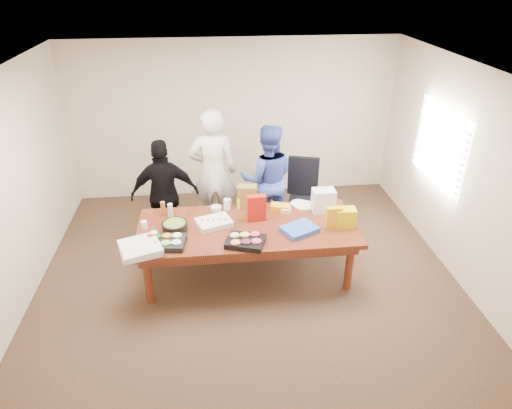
{
  "coord_description": "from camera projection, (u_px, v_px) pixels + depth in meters",
  "views": [
    {
      "loc": [
        -0.42,
        -4.9,
        3.74
      ],
      "look_at": [
        0.12,
        0.1,
        1.0
      ],
      "focal_mm": 31.5,
      "sensor_mm": 36.0,
      "label": 1
    }
  ],
  "objects": [
    {
      "name": "clear_cup_a",
      "position": [
        154.0,
        236.0,
        5.43
      ],
      "size": [
        0.1,
        0.1,
        0.12
      ],
      "primitive_type": "cylinder",
      "rotation": [
        0.0,
        0.0,
        -0.12
      ],
      "color": "white",
      "rests_on": "conference_table"
    },
    {
      "name": "dressing_bottle",
      "position": [
        163.0,
        209.0,
        5.96
      ],
      "size": [
        0.08,
        0.08,
        0.2
      ],
      "primitive_type": "cylinder",
      "rotation": [
        0.0,
        0.0,
        -0.25
      ],
      "color": "brown",
      "rests_on": "conference_table"
    },
    {
      "name": "pizza_box_lower",
      "position": [
        140.0,
        249.0,
        5.24
      ],
      "size": [
        0.55,
        0.55,
        0.05
      ],
      "primitive_type": "cube",
      "rotation": [
        0.0,
        0.0,
        0.29
      ],
      "color": "silver",
      "rests_on": "conference_table"
    },
    {
      "name": "sheet_cake",
      "position": [
        214.0,
        223.0,
        5.75
      ],
      "size": [
        0.51,
        0.44,
        0.07
      ],
      "primitive_type": "cube",
      "rotation": [
        0.0,
        0.0,
        0.34
      ],
      "color": "silver",
      "rests_on": "conference_table"
    },
    {
      "name": "chip_bag_yellow",
      "position": [
        334.0,
        218.0,
        5.64
      ],
      "size": [
        0.2,
        0.08,
        0.3
      ],
      "primitive_type": "cube",
      "rotation": [
        0.0,
        0.0,
        0.02
      ],
      "color": "#EBAA10",
      "rests_on": "conference_table"
    },
    {
      "name": "wall_right",
      "position": [
        461.0,
        174.0,
        5.72
      ],
      "size": [
        0.04,
        5.0,
        2.7
      ],
      "primitive_type": "cube",
      "color": "beige",
      "rests_on": "floor"
    },
    {
      "name": "mayo_jar",
      "position": [
        227.0,
        204.0,
        6.11
      ],
      "size": [
        0.1,
        0.1,
        0.15
      ],
      "primitive_type": "cylinder",
      "rotation": [
        0.0,
        0.0,
        0.06
      ],
      "color": "white",
      "rests_on": "conference_table"
    },
    {
      "name": "kraft_bag",
      "position": [
        247.0,
        197.0,
        6.11
      ],
      "size": [
        0.27,
        0.18,
        0.33
      ],
      "primitive_type": "cube",
      "rotation": [
        0.0,
        0.0,
        -0.16
      ],
      "color": "olive",
      "rests_on": "conference_table"
    },
    {
      "name": "chip_bag_orange",
      "position": [
        258.0,
        209.0,
        5.84
      ],
      "size": [
        0.2,
        0.11,
        0.31
      ],
      "primitive_type": "cube",
      "rotation": [
        0.0,
        0.0,
        0.11
      ],
      "color": "orange",
      "rests_on": "conference_table"
    },
    {
      "name": "red_cup",
      "position": [
        151.0,
        239.0,
        5.39
      ],
      "size": [
        0.08,
        0.08,
        0.11
      ],
      "primitive_type": "cylinder",
      "rotation": [
        0.0,
        0.0,
        0.0
      ],
      "color": "#C90405",
      "rests_on": "conference_table"
    },
    {
      "name": "salad_bowl",
      "position": [
        175.0,
        227.0,
        5.64
      ],
      "size": [
        0.4,
        0.4,
        0.1
      ],
      "primitive_type": "cylinder",
      "rotation": [
        0.0,
        0.0,
        -0.29
      ],
      "color": "black",
      "rests_on": "conference_table"
    },
    {
      "name": "conference_table",
      "position": [
        247.0,
        250.0,
        5.93
      ],
      "size": [
        2.8,
        1.2,
        0.75
      ],
      "primitive_type": "cube",
      "color": "#4C1C0F",
      "rests_on": "floor"
    },
    {
      "name": "grocery_bag_white",
      "position": [
        323.0,
        200.0,
        6.03
      ],
      "size": [
        0.3,
        0.22,
        0.31
      ],
      "primitive_type": "cube",
      "rotation": [
        0.0,
        0.0,
        0.02
      ],
      "color": "white",
      "rests_on": "conference_table"
    },
    {
      "name": "wall_left",
      "position": [
        11.0,
        195.0,
        5.2
      ],
      "size": [
        0.04,
        5.0,
        2.7
      ],
      "primitive_type": "cube",
      "color": "beige",
      "rests_on": "floor"
    },
    {
      "name": "person_right",
      "position": [
        267.0,
        179.0,
        6.74
      ],
      "size": [
        0.87,
        0.69,
        1.71
      ],
      "primitive_type": "imported",
      "rotation": [
        0.0,
        0.0,
        3.08
      ],
      "color": "#3648A4",
      "rests_on": "floor"
    },
    {
      "name": "clear_cup_b",
      "position": [
        144.0,
        225.0,
        5.67
      ],
      "size": [
        0.1,
        0.1,
        0.11
      ],
      "primitive_type": "cylinder",
      "rotation": [
        0.0,
        0.0,
        -0.35
      ],
      "color": "white",
      "rests_on": "conference_table"
    },
    {
      "name": "person_left",
      "position": [
        165.0,
        194.0,
        6.39
      ],
      "size": [
        0.98,
        0.46,
        1.63
      ],
      "primitive_type": "imported",
      "rotation": [
        0.0,
        0.0,
        3.21
      ],
      "color": "black",
      "rests_on": "floor"
    },
    {
      "name": "pizza_box_upper",
      "position": [
        140.0,
        247.0,
        5.2
      ],
      "size": [
        0.57,
        0.57,
        0.05
      ],
      "primitive_type": "cube",
      "rotation": [
        0.0,
        0.0,
        0.35
      ],
      "color": "silver",
      "rests_on": "pizza_box_lower"
    },
    {
      "name": "dip_bowl_a",
      "position": [
        286.0,
        210.0,
        6.06
      ],
      "size": [
        0.16,
        0.16,
        0.06
      ],
      "primitive_type": "cylinder",
      "rotation": [
        0.0,
        0.0,
        0.03
      ],
      "color": "beige",
      "rests_on": "conference_table"
    },
    {
      "name": "window_blinds",
      "position": [
        437.0,
        146.0,
        6.17
      ],
      "size": [
        0.04,
        1.36,
        1.0
      ],
      "primitive_type": "cube",
      "color": "beige",
      "rests_on": "wall_right"
    },
    {
      "name": "grocery_bag_yellow",
      "position": [
        345.0,
        218.0,
        5.69
      ],
      "size": [
        0.27,
        0.19,
        0.25
      ],
      "primitive_type": "cube",
      "rotation": [
        0.0,
        0.0,
        -0.06
      ],
      "color": "#D7CF0D",
      "rests_on": "conference_table"
    },
    {
      "name": "fruit_tray",
      "position": [
        245.0,
        241.0,
        5.37
      ],
      "size": [
        0.53,
        0.47,
        0.07
      ],
      "primitive_type": "cube",
      "rotation": [
        0.0,
        0.0,
        -0.32
      ],
      "color": "black",
      "rests_on": "conference_table"
    },
    {
      "name": "chip_bag_blue",
      "position": [
        300.0,
        229.0,
        5.62
      ],
      "size": [
        0.51,
        0.46,
        0.06
      ],
      "primitive_type": "cube",
      "rotation": [
        0.0,
        0.0,
        0.45
      ],
      "color": "blue",
      "rests_on": "conference_table"
    },
    {
      "name": "person_center",
      "position": [
        213.0,
        172.0,
        6.69
      ],
      "size": [
        0.72,
        0.49,
        1.94
      ],
      "primitive_type": "imported",
      "rotation": [
        0.0,
        0.0,
        3.17
      ],
      "color": "silver",
      "rests_on": "floor"
    },
    {
      "name": "bread_loaf",
      "position": [
        251.0,
        203.0,
        6.19
      ],
      "size": [
        0.3,
        0.17,
        0.11
      ],
      "primitive_type": "cube",
      "rotation": [
        0.0,
        0.0,
        -0.18
      ],
      "color": "olive",
      "rests_on": "conference_table"
    },
    {
      "name": "plate_b",
      "position": [
        299.0,
        203.0,
        6.27
      ],
      "size": [
        0.28,
        0.28,
        0.01
      ],
      "primitive_type": "cylinder",
      "rotation": [
        0.0,
        0.0,
        -0.28
      ],
      "color": "white",
      "rests_on": "conference_table"
    },
    {
      "name": "window_panel",
      "position": [
        439.0,
        146.0,
        6.17
      ],
      "size": [
        0.03,
        1.4,
        1.1
      ],
      "primitive_type": "cube",
      "color": "white",
      "rests_on": "wall_right"
    },
    {
      "name": "veggie_tray",
      "position": [
        167.0,
        243.0,
        5.35
      ],
      "size": [
        0.48,
        0.39,
        0.07
      ],
      "primitive_type": "cube",
      "rotation": [
        0.0,
        0.0,
        -0.13
      ],
      "color": "black",
      "rests_on": "conference_table"
    },
    {
      "name": "mustard_bottle",
      "position": [
        239.0,
        204.0,
        6.11
      ],
      "size": [
        0.07,
        0.07,
        0.16
      ],
      "primitive_type": "cylinder",
      "rotation": [
        0.0,
        0.0,
        0.3
      ],
      "color": "yellow",
      "rests_on": "conference_table"
    },
    {
      "name": "dip_bowl_b",
      "position": [
        216.0,
        208.0,
        6.11
      ],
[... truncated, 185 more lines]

